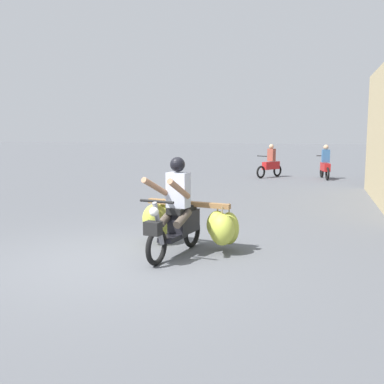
{
  "coord_description": "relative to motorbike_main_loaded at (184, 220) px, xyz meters",
  "views": [
    {
      "loc": [
        2.97,
        -6.31,
        2.01
      ],
      "look_at": [
        0.8,
        1.6,
        0.9
      ],
      "focal_mm": 43.32,
      "sensor_mm": 36.0,
      "label": 1
    }
  ],
  "objects": [
    {
      "name": "motorbike_distant_ahead_left",
      "position": [
        0.18,
        12.43,
        0.05
      ],
      "size": [
        0.97,
        1.4,
        1.4
      ],
      "color": "black",
      "rests_on": "ground"
    },
    {
      "name": "ground_plane",
      "position": [
        -0.83,
        -0.97,
        -0.52
      ],
      "size": [
        120.0,
        120.0,
        0.0
      ],
      "primitive_type": "plane",
      "color": "#56595E"
    },
    {
      "name": "motorbike_main_loaded",
      "position": [
        0.0,
        0.0,
        0.0
      ],
      "size": [
        1.82,
        1.92,
        1.58
      ],
      "color": "black",
      "rests_on": "ground"
    },
    {
      "name": "motorbike_distant_ahead_right",
      "position": [
        2.4,
        12.29,
        0.05
      ],
      "size": [
        0.57,
        1.61,
        1.4
      ],
      "color": "black",
      "rests_on": "ground"
    }
  ]
}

